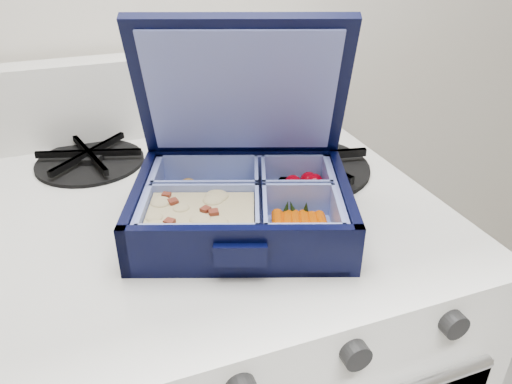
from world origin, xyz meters
name	(u,v)px	position (x,y,z in m)	size (l,w,h in m)	color
bento_box	(242,205)	(-0.22, 1.62, 0.86)	(0.24, 0.19, 0.06)	black
burner_grate	(300,160)	(-0.09, 1.73, 0.84)	(0.20, 0.20, 0.03)	black
burner_grate_rear	(90,158)	(-0.37, 1.86, 0.84)	(0.16, 0.16, 0.02)	black
fork	(238,176)	(-0.18, 1.74, 0.83)	(0.02, 0.16, 0.01)	silver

